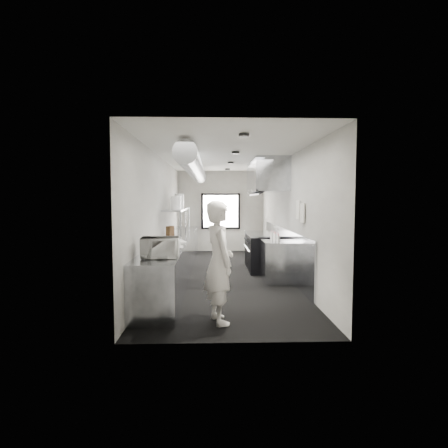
{
  "coord_description": "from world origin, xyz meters",
  "views": [
    {
      "loc": [
        -0.26,
        -8.34,
        1.81
      ],
      "look_at": [
        -0.01,
        -0.2,
        1.24
      ],
      "focal_mm": 28.29,
      "sensor_mm": 36.0,
      "label": 1
    }
  ],
  "objects": [
    {
      "name": "wall_back",
      "position": [
        0.0,
        4.0,
        1.4
      ],
      "size": [
        3.0,
        0.02,
        2.8
      ],
      "primitive_type": "cube",
      "color": "beige",
      "rests_on": "floor"
    },
    {
      "name": "wall_cladding",
      "position": [
        1.48,
        0.3,
        0.55
      ],
      "size": [
        0.03,
        5.5,
        1.1
      ],
      "primitive_type": "cube",
      "color": "gray",
      "rests_on": "wall_right"
    },
    {
      "name": "range",
      "position": [
        1.04,
        0.7,
        0.47
      ],
      "size": [
        0.88,
        1.6,
        0.94
      ],
      "color": "black",
      "rests_on": "floor"
    },
    {
      "name": "deli_tub_b",
      "position": [
        -1.27,
        -2.4,
        0.95
      ],
      "size": [
        0.14,
        0.14,
        0.1
      ],
      "primitive_type": "cylinder",
      "rotation": [
        0.0,
        0.0,
        0.03
      ],
      "color": "#B8C3B3",
      "rests_on": "prep_counter"
    },
    {
      "name": "far_work_table",
      "position": [
        -1.15,
        3.2,
        0.45
      ],
      "size": [
        0.7,
        1.2,
        0.9
      ],
      "primitive_type": "cube",
      "color": "gray",
      "rests_on": "floor"
    },
    {
      "name": "pastry",
      "position": [
        -1.01,
        -1.15,
        0.96
      ],
      "size": [
        0.1,
        0.1,
        0.1
      ],
      "primitive_type": "sphere",
      "color": "tan",
      "rests_on": "small_plate"
    },
    {
      "name": "notice_sheet_b",
      "position": [
        1.47,
        -1.55,
        1.55
      ],
      "size": [
        0.02,
        0.28,
        0.38
      ],
      "primitive_type": "cube",
      "color": "white",
      "rests_on": "wall_right"
    },
    {
      "name": "bottle_station",
      "position": [
        1.15,
        -0.7,
        0.45
      ],
      "size": [
        0.65,
        0.8,
        0.9
      ],
      "primitive_type": "cube",
      "color": "gray",
      "rests_on": "floor"
    },
    {
      "name": "wall_left",
      "position": [
        -1.5,
        0.0,
        1.4
      ],
      "size": [
        0.02,
        8.0,
        2.8
      ],
      "primitive_type": "cube",
      "color": "beige",
      "rests_on": "floor"
    },
    {
      "name": "plate_stack_b",
      "position": [
        -1.21,
        0.76,
        1.73
      ],
      "size": [
        0.3,
        0.3,
        0.32
      ],
      "primitive_type": "cylinder",
      "rotation": [
        0.0,
        0.0,
        -0.24
      ],
      "color": "white",
      "rests_on": "pass_shelf"
    },
    {
      "name": "microwave",
      "position": [
        -1.09,
        -2.85,
        1.06
      ],
      "size": [
        0.56,
        0.44,
        0.32
      ],
      "primitive_type": "imported",
      "rotation": [
        0.0,
        0.0,
        0.06
      ],
      "color": "white",
      "rests_on": "prep_counter"
    },
    {
      "name": "floor",
      "position": [
        0.0,
        0.0,
        0.0
      ],
      "size": [
        3.0,
        8.0,
        0.01
      ],
      "primitive_type": "cube",
      "color": "black",
      "rests_on": "ground"
    },
    {
      "name": "deli_tub_a",
      "position": [
        -1.33,
        -2.46,
        0.95
      ],
      "size": [
        0.15,
        0.15,
        0.1
      ],
      "primitive_type": "cylinder",
      "rotation": [
        0.0,
        0.0,
        0.04
      ],
      "color": "#B8C3B3",
      "rests_on": "prep_counter"
    },
    {
      "name": "hvac_duct",
      "position": [
        -0.7,
        0.4,
        2.55
      ],
      "size": [
        0.4,
        6.4,
        0.4
      ],
      "primitive_type": "cylinder",
      "rotation": [
        1.57,
        0.0,
        0.0
      ],
      "color": "#969A9E",
      "rests_on": "ceiling"
    },
    {
      "name": "pass_shelf",
      "position": [
        -1.19,
        1.0,
        1.54
      ],
      "size": [
        0.45,
        3.0,
        0.68
      ],
      "color": "gray",
      "rests_on": "prep_counter"
    },
    {
      "name": "squeeze_bottle_a",
      "position": [
        1.1,
        -1.04,
        0.98
      ],
      "size": [
        0.06,
        0.06,
        0.16
      ],
      "primitive_type": "cylinder",
      "rotation": [
        0.0,
        0.0,
        0.1
      ],
      "color": "silver",
      "rests_on": "bottle_station"
    },
    {
      "name": "ceiling",
      "position": [
        0.0,
        0.0,
        2.8
      ],
      "size": [
        3.0,
        8.0,
        0.01
      ],
      "primitive_type": "cube",
      "color": "silver",
      "rests_on": "wall_back"
    },
    {
      "name": "notice_sheet_a",
      "position": [
        1.47,
        -1.2,
        1.6
      ],
      "size": [
        0.02,
        0.28,
        0.38
      ],
      "primitive_type": "cube",
      "color": "white",
      "rests_on": "wall_right"
    },
    {
      "name": "squeeze_bottle_d",
      "position": [
        1.1,
        -0.58,
        0.98
      ],
      "size": [
        0.07,
        0.07,
        0.17
      ],
      "primitive_type": "cylinder",
      "rotation": [
        0.0,
        0.0,
        0.28
      ],
      "color": "silver",
      "rests_on": "bottle_station"
    },
    {
      "name": "wall_front",
      "position": [
        0.0,
        -4.0,
        1.4
      ],
      "size": [
        3.0,
        0.02,
        2.8
      ],
      "primitive_type": "cube",
      "color": "beige",
      "rests_on": "floor"
    },
    {
      "name": "plate_stack_a",
      "position": [
        -1.18,
        0.34,
        1.72
      ],
      "size": [
        0.28,
        0.28,
        0.3
      ],
      "primitive_type": "cylinder",
      "rotation": [
        0.0,
        0.0,
        0.08
      ],
      "color": "white",
      "rests_on": "pass_shelf"
    },
    {
      "name": "small_plate",
      "position": [
        -1.01,
        -1.15,
        0.91
      ],
      "size": [
        0.21,
        0.21,
        0.01
      ],
      "primitive_type": "cylinder",
      "rotation": [
        0.0,
        0.0,
        0.33
      ],
      "color": "white",
      "rests_on": "prep_counter"
    },
    {
      "name": "cutting_board",
      "position": [
        -1.11,
        -0.74,
        0.91
      ],
      "size": [
        0.59,
        0.69,
        0.02
      ],
      "primitive_type": "cube",
      "rotation": [
        0.0,
        0.0,
        0.27
      ],
      "color": "silver",
      "rests_on": "prep_counter"
    },
    {
      "name": "squeeze_bottle_c",
      "position": [
        1.09,
        -0.7,
        0.98
      ],
      "size": [
        0.07,
        0.07,
        0.17
      ],
      "primitive_type": "cylinder",
      "rotation": [
        0.0,
        0.0,
        0.38
      ],
      "color": "silver",
      "rests_on": "bottle_station"
    },
    {
      "name": "newspaper",
      "position": [
        -1.0,
        -1.63,
        0.91
      ],
      "size": [
        0.37,
        0.45,
        0.01
      ],
      "primitive_type": "cube",
      "rotation": [
        0.0,
        0.0,
        0.1
      ],
      "color": "beige",
      "rests_on": "prep_counter"
    },
    {
      "name": "squeeze_bottle_e",
      "position": [
        1.07,
        -0.4,
        0.99
      ],
      "size": [
        0.08,
        0.08,
        0.17
      ],
      "primitive_type": "cylinder",
      "rotation": [
        0.0,
        0.0,
        0.4
      ],
      "color": "silver",
      "rests_on": "bottle_station"
    },
    {
      "name": "plate_stack_d",
      "position": [
        -1.21,
        1.61,
        1.77
      ],
      "size": [
        0.27,
        0.27,
        0.4
      ],
      "primitive_type": "cylinder",
      "rotation": [
        0.0,
        0.0,
        -0.05
      ],
      "color": "white",
      "rests_on": "pass_shelf"
    },
    {
      "name": "exhaust_hood",
      "position": [
        1.1,
        0.7,
        2.39
      ],
      "size": [
        0.81,
        2.2,
        0.88
      ],
      "color": "gray",
      "rests_on": "ceiling"
    },
    {
      "name": "line_cook",
      "position": [
        -0.18,
        -3.23,
        0.9
      ],
      "size": [
        0.6,
        0.75,
        1.79
      ],
      "primitive_type": "imported",
      "rotation": [
        0.0,
        0.0,
        1.87
      ],
      "color": "silver",
      "rests_on": "floor"
    },
    {
      "name": "service_window",
      "position": [
        0.0,
        3.96,
        1.4
      ],
      "size": [
        1.36,
        0.05,
        1.25
      ],
      "color": "white",
      "rests_on": "wall_back"
    },
    {
      "name": "wall_right",
      "position": [
        1.5,
        0.0,
        1.4
      ],
      "size": [
        0.02,
        8.0,
        2.8
      ],
      "primitive_type": "cube",
      "color": "beige",
      "rests_on": "floor"
    },
    {
      "name": "knife_block",
      "position": [
        -1.31,
        0.27,
        1.03
      ],
      "size": [
        0.19,
        0.26,
        0.26
      ],
      "primitive_type": "cube",
      "rotation": [
        0.0,
        0.0,
        -0.39
      ],
      "color": "#4C311A",
      "rests_on": "prep_counter"
    },
    {
      "name": "squeeze_bottle_b",
      "position": [
        1.13,
        -0.84,
        0.99
      ],
      "size": [
        0.07,
        0.07,
        0.17
      ],
      "primitive_type": "cylinder",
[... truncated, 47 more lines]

